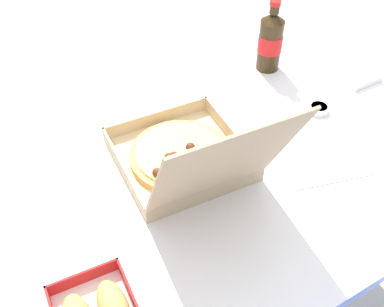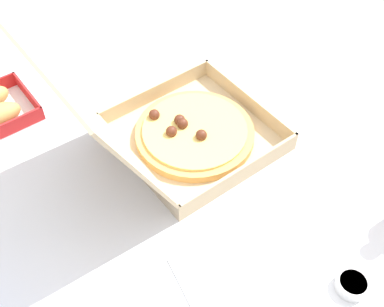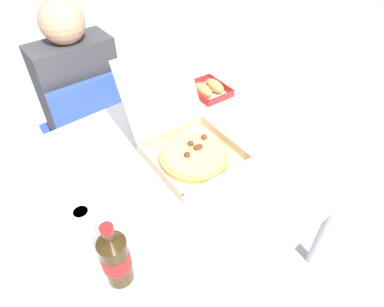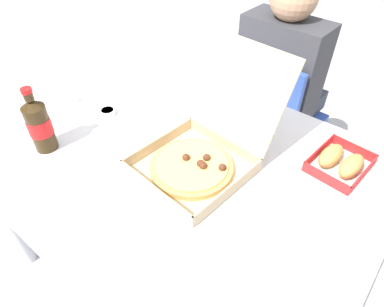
{
  "view_description": "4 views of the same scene",
  "coord_description": "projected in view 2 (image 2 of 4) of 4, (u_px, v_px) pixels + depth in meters",
  "views": [
    {
      "loc": [
        0.51,
        0.71,
        1.58
      ],
      "look_at": [
        0.08,
        0.0,
        0.77
      ],
      "focal_mm": 43.81,
      "sensor_mm": 36.0,
      "label": 1
    },
    {
      "loc": [
        -0.42,
        0.46,
        1.51
      ],
      "look_at": [
        0.06,
        0.02,
        0.76
      ],
      "focal_mm": 45.55,
      "sensor_mm": 36.0,
      "label": 2
    },
    {
      "loc": [
        -0.46,
        -0.68,
        1.57
      ],
      "look_at": [
        0.1,
        -0.02,
        0.77
      ],
      "focal_mm": 30.44,
      "sensor_mm": 36.0,
      "label": 3
    },
    {
      "loc": [
        0.57,
        -0.59,
        1.47
      ],
      "look_at": [
        0.07,
        0.03,
        0.76
      ],
      "focal_mm": 31.5,
      "sensor_mm": 36.0,
      "label": 4
    }
  ],
  "objects": [
    {
      "name": "dining_table",
      "position": [
        220.0,
        194.0,
        1.04
      ],
      "size": [
        1.31,
        0.96,
        0.74
      ],
      "color": "white",
      "rests_on": "ground_plane"
    },
    {
      "name": "pizza_box_open",
      "position": [
        179.0,
        131.0,
        0.99
      ],
      "size": [
        0.34,
        0.46,
        0.32
      ],
      "color": "tan",
      "rests_on": "dining_table"
    },
    {
      "name": "paper_menu",
      "position": [
        233.0,
        293.0,
        0.81
      ],
      "size": [
        0.24,
        0.2,
        0.0
      ],
      "primitive_type": "cube",
      "rotation": [
        0.0,
        0.0,
        -0.28
      ],
      "color": "white",
      "rests_on": "dining_table"
    },
    {
      "name": "dipping_sauce_cup",
      "position": [
        352.0,
        284.0,
        0.81
      ],
      "size": [
        0.06,
        0.06,
        0.02
      ],
      "color": "white",
      "rests_on": "dining_table"
    }
  ]
}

